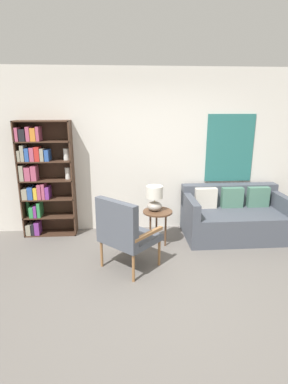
% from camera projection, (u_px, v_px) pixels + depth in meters
% --- Properties ---
extents(ground_plane, '(14.00, 14.00, 0.00)m').
position_uv_depth(ground_plane, '(157.00, 294.00, 3.46)').
color(ground_plane, '#66605B').
extents(wall_back, '(6.40, 0.08, 2.70)m').
position_uv_depth(wall_back, '(146.00, 152.00, 5.04)').
color(wall_back, silver).
rests_on(wall_back, ground_plane).
extents(bookshelf, '(0.85, 0.30, 1.88)m').
position_uv_depth(bookshelf, '(41.00, 178.00, 4.84)').
color(bookshelf, '#422B1E').
rests_on(bookshelf, ground_plane).
extents(armchair, '(0.89, 0.89, 0.98)m').
position_uv_depth(armchair, '(124.00, 230.00, 3.83)').
color(armchair, olive).
rests_on(armchair, ground_plane).
extents(couch, '(1.64, 0.91, 0.81)m').
position_uv_depth(couch, '(234.00, 217.00, 4.96)').
color(couch, '#474C56').
rests_on(couch, ground_plane).
extents(side_table, '(0.45, 0.45, 0.55)m').
position_uv_depth(side_table, '(158.00, 215.00, 4.59)').
color(side_table, brown).
rests_on(side_table, ground_plane).
extents(table_lamp, '(0.25, 0.25, 0.39)m').
position_uv_depth(table_lamp, '(155.00, 197.00, 4.54)').
color(table_lamp, '#A59E93').
rests_on(table_lamp, side_table).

